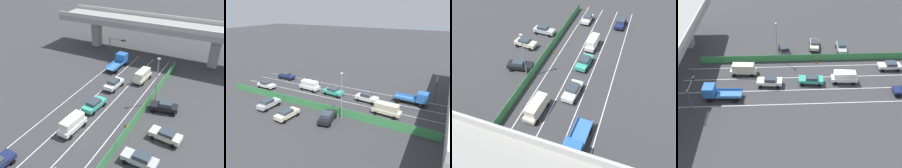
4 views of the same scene
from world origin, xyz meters
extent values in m
plane|color=#38383A|center=(0.00, 0.00, 0.00)|extent=(300.00, 300.00, 0.00)
cube|color=silver|center=(-5.37, 5.19, 0.00)|extent=(0.14, 46.38, 0.01)
cube|color=silver|center=(-1.79, 5.19, 0.00)|extent=(0.14, 46.38, 0.01)
cube|color=silver|center=(1.79, 5.19, 0.00)|extent=(0.14, 46.38, 0.01)
cube|color=silver|center=(5.37, 5.19, 0.00)|extent=(0.14, 46.38, 0.01)
cube|color=#B2B2AD|center=(0.00, 26.32, 8.23)|extent=(44.29, 0.30, 0.90)
cube|color=gray|center=(14.17, 30.38, 3.32)|extent=(1.95, 1.95, 6.63)
cube|color=#3D8E4C|center=(7.30, 5.19, 0.76)|extent=(0.06, 42.38, 1.51)
cylinder|color=#4C514C|center=(7.30, -1.87, 0.76)|extent=(0.10, 0.10, 1.51)
cylinder|color=#4C514C|center=(7.30, 12.25, 0.76)|extent=(0.10, 0.10, 1.51)
cylinder|color=#4C514C|center=(7.30, 26.38, 0.76)|extent=(0.10, 0.10, 1.51)
cube|color=teal|center=(0.05, 5.19, 0.79)|extent=(2.23, 4.53, 0.62)
cube|color=#333D47|center=(0.04, 5.06, 1.34)|extent=(1.80, 2.21, 0.47)
cylinder|color=black|center=(-0.73, 6.75, 0.32)|extent=(0.28, 0.66, 0.64)
cylinder|color=black|center=(1.10, 6.59, 0.32)|extent=(0.28, 0.66, 0.64)
cylinder|color=black|center=(-1.00, 3.79, 0.32)|extent=(0.28, 0.66, 0.64)
cylinder|color=black|center=(0.83, 3.62, 0.32)|extent=(0.28, 0.66, 0.64)
cube|color=silver|center=(0.13, -0.86, 0.81)|extent=(1.97, 4.73, 0.66)
cube|color=silver|center=(0.13, -0.86, 1.68)|extent=(1.72, 3.89, 1.08)
cylinder|color=black|center=(-0.64, 0.77, 0.32)|extent=(0.25, 0.65, 0.64)
cylinder|color=black|center=(1.07, 0.68, 0.32)|extent=(0.25, 0.65, 0.64)
cylinder|color=black|center=(-0.81, -2.39, 0.32)|extent=(0.25, 0.65, 0.64)
cylinder|color=black|center=(0.90, -2.48, 0.32)|extent=(0.25, 0.65, 0.64)
cylinder|color=black|center=(-4.42, -9.21, 0.32)|extent=(0.25, 0.65, 0.64)
cylinder|color=black|center=(-2.61, -9.30, 0.32)|extent=(0.25, 0.65, 0.64)
cube|color=beige|center=(3.34, 17.47, 0.76)|extent=(2.07, 4.99, 0.56)
cube|color=beige|center=(3.34, 17.47, 1.61)|extent=(1.80, 4.10, 1.14)
cylinder|color=black|center=(2.57, 19.18, 0.32)|extent=(0.26, 0.65, 0.64)
cylinder|color=black|center=(4.32, 19.07, 0.32)|extent=(0.26, 0.65, 0.64)
cylinder|color=black|center=(2.35, 15.87, 0.32)|extent=(0.26, 0.65, 0.64)
cylinder|color=black|center=(4.10, 15.75, 0.32)|extent=(0.26, 0.65, 0.64)
cube|color=silver|center=(3.75, -10.34, 0.78)|extent=(1.87, 4.30, 0.59)
cube|color=#333D47|center=(3.75, -10.55, 1.33)|extent=(1.60, 1.97, 0.52)
cylinder|color=black|center=(2.89, -8.88, 0.32)|extent=(0.23, 0.64, 0.64)
cylinder|color=black|center=(4.67, -8.91, 0.32)|extent=(0.23, 0.64, 0.64)
cylinder|color=black|center=(2.83, -11.78, 0.32)|extent=(0.23, 0.64, 0.64)
cylinder|color=black|center=(4.61, -11.81, 0.32)|extent=(0.23, 0.64, 0.64)
cube|color=white|center=(-0.22, 12.56, 0.81)|extent=(2.15, 4.53, 0.67)
cube|color=#333D47|center=(-0.23, 12.42, 1.43)|extent=(1.75, 2.07, 0.57)
cylinder|color=black|center=(-1.03, 14.13, 0.32)|extent=(0.27, 0.65, 0.64)
cylinder|color=black|center=(0.80, 13.99, 0.32)|extent=(0.27, 0.65, 0.64)
cylinder|color=black|center=(-1.25, 11.14, 0.32)|extent=(0.27, 0.65, 0.64)
cylinder|color=black|center=(0.58, 11.00, 0.32)|extent=(0.27, 0.65, 0.64)
cube|color=black|center=(-3.42, 20.21, 0.73)|extent=(1.92, 6.26, 0.25)
cube|color=blue|center=(-3.33, 22.38, 1.73)|extent=(2.17, 1.94, 1.76)
cube|color=#3875BC|center=(-3.46, 19.21, 0.90)|extent=(2.26, 4.27, 0.10)
cube|color=#3875BC|center=(-4.46, 19.25, 1.13)|extent=(0.25, 4.19, 0.47)
cube|color=#3875BC|center=(-2.45, 19.17, 1.13)|extent=(0.25, 4.19, 0.47)
cylinder|color=black|center=(-4.38, 22.36, 0.40)|extent=(0.29, 0.81, 0.80)
cylinder|color=black|center=(-2.28, 22.28, 0.40)|extent=(0.29, 0.81, 0.80)
cylinder|color=black|center=(-4.55, 18.15, 0.40)|extent=(0.29, 0.81, 0.80)
cylinder|color=black|center=(-2.45, 18.06, 0.40)|extent=(0.29, 0.81, 0.80)
cube|color=#B2B5B7|center=(10.81, -2.43, 0.81)|extent=(4.48, 1.89, 0.67)
cube|color=#333D47|center=(11.10, -2.44, 1.44)|extent=(2.06, 1.59, 0.57)
cylinder|color=black|center=(9.27, -3.22, 0.32)|extent=(0.65, 0.25, 0.64)
cylinder|color=black|center=(9.34, -1.51, 0.32)|extent=(0.65, 0.25, 0.64)
cylinder|color=black|center=(12.27, -3.34, 0.32)|extent=(0.65, 0.25, 0.64)
cylinder|color=black|center=(12.34, -1.63, 0.32)|extent=(0.65, 0.25, 0.64)
cube|color=beige|center=(12.25, 3.16, 0.81)|extent=(4.42, 2.27, 0.66)
cube|color=#333D47|center=(12.46, 3.14, 1.37)|extent=(2.18, 1.81, 0.46)
cylinder|color=black|center=(10.71, 2.41, 0.32)|extent=(0.66, 0.29, 0.64)
cylinder|color=black|center=(10.91, 4.22, 0.32)|extent=(0.66, 0.29, 0.64)
cylinder|color=black|center=(13.58, 2.10, 0.32)|extent=(0.66, 0.29, 0.64)
cylinder|color=black|center=(13.78, 3.91, 0.32)|extent=(0.66, 0.29, 0.64)
cube|color=black|center=(9.98, 9.63, 0.80)|extent=(4.51, 2.56, 0.64)
cube|color=#333D47|center=(10.26, 9.68, 1.42)|extent=(2.11, 1.92, 0.59)
cylinder|color=black|center=(8.72, 8.47, 0.32)|extent=(0.67, 0.33, 0.64)
cylinder|color=black|center=(8.40, 10.29, 0.32)|extent=(0.67, 0.33, 0.64)
cylinder|color=black|center=(11.57, 8.97, 0.32)|extent=(0.67, 0.33, 0.64)
cylinder|color=black|center=(11.25, 10.79, 0.32)|extent=(0.67, 0.33, 0.64)
cylinder|color=#47474C|center=(-7.25, 24.27, 2.54)|extent=(0.18, 0.18, 5.07)
cylinder|color=#47474C|center=(-5.37, 24.24, 4.77)|extent=(3.77, 0.18, 0.12)
cube|color=black|center=(-3.86, 24.21, 4.77)|extent=(0.96, 0.30, 0.32)
sphere|color=#390706|center=(-4.16, 24.06, 4.77)|extent=(0.20, 0.20, 0.20)
sphere|color=#3B2806|center=(-3.86, 24.05, 4.77)|extent=(0.20, 0.20, 0.20)
sphere|color=green|center=(-3.56, 24.05, 4.77)|extent=(0.20, 0.20, 0.20)
cylinder|color=gray|center=(8.05, 11.21, 3.87)|extent=(0.16, 0.16, 7.75)
ellipsoid|color=silver|center=(8.05, 11.21, 7.93)|extent=(0.60, 0.36, 0.28)
cone|color=orange|center=(6.37, 3.37, 0.32)|extent=(0.36, 0.36, 0.63)
cube|color=black|center=(6.37, 3.37, 0.01)|extent=(0.47, 0.47, 0.03)
camera|label=1|loc=(18.21, -23.78, 23.37)|focal=41.40mm
camera|label=2|loc=(35.43, 25.18, 17.55)|focal=33.43mm
camera|label=3|loc=(-6.98, 35.22, 24.36)|focal=35.92mm
camera|label=4|loc=(-36.87, 10.46, 29.61)|focal=42.11mm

